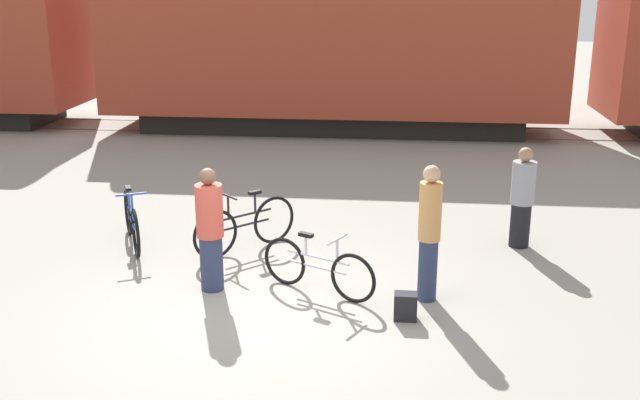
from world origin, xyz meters
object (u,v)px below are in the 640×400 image
(freight_train, at_px, (332,30))
(person_in_tan, at_px, (429,232))
(bicycle_silver, at_px, (318,268))
(person_in_red, at_px, (210,230))
(backpack, at_px, (405,306))
(person_in_grey, at_px, (522,198))
(bicycle_blue, at_px, (132,221))
(bicycle_black, at_px, (245,226))

(freight_train, distance_m, person_in_tan, 11.19)
(bicycle_silver, relative_size, person_in_red, 0.94)
(freight_train, xyz_separation_m, backpack, (1.92, -11.45, -2.46))
(person_in_grey, height_order, backpack, person_in_grey)
(bicycle_blue, xyz_separation_m, person_in_red, (1.64, -1.53, 0.44))
(person_in_red, bearing_deg, freight_train, 144.61)
(person_in_red, bearing_deg, backpack, 43.71)
(bicycle_blue, relative_size, person_in_grey, 1.05)
(bicycle_silver, relative_size, backpack, 4.62)
(person_in_tan, bearing_deg, backpack, 4.17)
(freight_train, bearing_deg, bicycle_silver, -85.90)
(bicycle_black, xyz_separation_m, backpack, (2.40, -2.14, -0.23))
(person_in_grey, distance_m, backpack, 3.33)
(bicycle_silver, relative_size, person_in_grey, 1.00)
(bicycle_black, height_order, bicycle_blue, bicycle_black)
(bicycle_black, xyz_separation_m, person_in_red, (-0.16, -1.48, 0.44))
(person_in_grey, bearing_deg, person_in_red, 119.50)
(bicycle_blue, bearing_deg, person_in_tan, -19.32)
(backpack, bearing_deg, bicycle_black, 138.39)
(freight_train, xyz_separation_m, person_in_grey, (3.69, -8.69, -1.85))
(bicycle_blue, relative_size, person_in_red, 0.98)
(freight_train, height_order, person_in_red, freight_train)
(freight_train, bearing_deg, bicycle_blue, -103.85)
(bicycle_blue, height_order, backpack, bicycle_blue)
(person_in_grey, bearing_deg, bicycle_black, 102.10)
(person_in_grey, bearing_deg, person_in_tan, 148.81)
(bicycle_black, relative_size, person_in_grey, 0.85)
(person_in_tan, bearing_deg, freight_train, -139.99)
(bicycle_silver, distance_m, bicycle_black, 1.93)
(freight_train, xyz_separation_m, bicycle_blue, (-2.28, -9.26, -2.24))
(backpack, bearing_deg, bicycle_blue, 152.50)
(bicycle_silver, xyz_separation_m, bicycle_blue, (-3.06, 1.52, 0.04))
(bicycle_blue, height_order, person_in_tan, person_in_tan)
(bicycle_blue, bearing_deg, person_in_grey, 5.48)
(bicycle_black, distance_m, person_in_tan, 3.13)
(freight_train, xyz_separation_m, bicycle_silver, (0.77, -10.78, -2.27))
(freight_train, distance_m, person_in_red, 10.96)
(bicycle_silver, bearing_deg, person_in_red, -179.39)
(freight_train, bearing_deg, person_in_red, -93.43)
(bicycle_black, height_order, backpack, bicycle_black)
(bicycle_silver, xyz_separation_m, person_in_tan, (1.42, -0.05, 0.57))
(bicycle_black, bearing_deg, person_in_red, -96.19)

